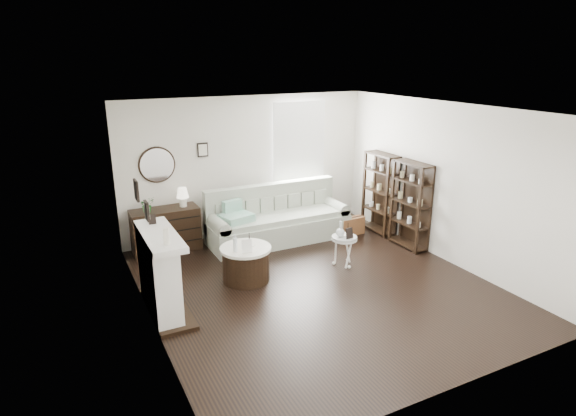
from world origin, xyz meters
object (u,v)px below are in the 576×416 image
sofa (277,222)px  drum_table (246,263)px  dresser (166,230)px  pedestal_table (344,239)px

sofa → drum_table: (-1.21, -1.40, -0.06)m
sofa → dresser: size_ratio=2.26×
sofa → pedestal_table: 1.69m
sofa → dresser: (-2.05, 0.39, 0.05)m
dresser → drum_table: (0.84, -1.78, -0.11)m
drum_table → dresser: bearing=115.1°
dresser → drum_table: size_ratio=1.48×
drum_table → pedestal_table: size_ratio=1.56×
dresser → sofa: bearing=-10.7°
sofa → pedestal_table: sofa is taller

